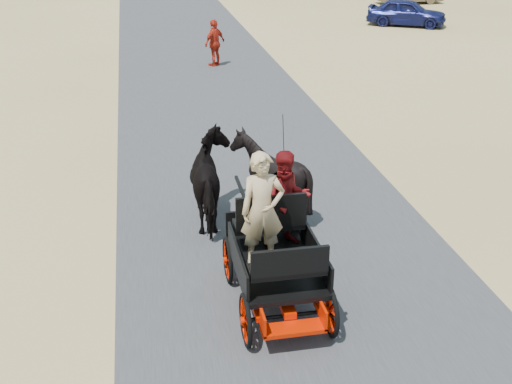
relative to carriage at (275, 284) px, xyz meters
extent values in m
plane|color=tan|center=(0.53, 0.63, -0.36)|extent=(140.00, 140.00, 0.00)
cube|color=#38383A|center=(0.53, 0.63, -0.35)|extent=(6.00, 140.00, 0.01)
imported|color=black|center=(-0.55, 3.00, 0.49)|extent=(0.91, 2.01, 1.70)
imported|color=black|center=(0.55, 3.00, 0.49)|extent=(1.37, 1.54, 1.70)
imported|color=tan|center=(-0.20, 0.05, 1.26)|extent=(0.66, 0.43, 1.80)
imported|color=#660C0F|center=(0.30, 0.60, 1.15)|extent=(0.77, 0.60, 1.58)
imported|color=red|center=(1.13, 15.66, 0.50)|extent=(1.04, 0.98, 1.73)
imported|color=navy|center=(11.49, 22.13, 0.29)|extent=(4.07, 3.21, 1.30)
camera|label=1|loc=(-1.88, -8.22, 5.45)|focal=45.00mm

